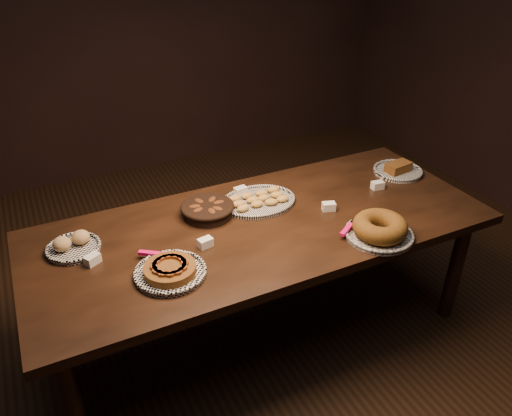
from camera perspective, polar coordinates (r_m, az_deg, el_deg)
name	(u,v)px	position (r m, az deg, el deg)	size (l,w,h in m)	color
ground	(262,329)	(3.07, 0.64, -13.69)	(5.00, 5.00, 0.00)	black
buffet_table	(262,235)	(2.64, 0.72, -3.12)	(2.40, 1.00, 0.75)	black
apple_tart_plate	(170,270)	(2.27, -9.80, -7.05)	(0.33, 0.36, 0.06)	white
madeleine_platter	(258,200)	(2.77, 0.28, 0.86)	(0.42, 0.34, 0.05)	black
bundt_cake_plate	(379,229)	(2.54, 13.93, -2.34)	(0.36, 0.38, 0.11)	black
croissant_basket	(208,209)	(2.66, -5.56, -0.10)	(0.33, 0.33, 0.07)	black
bread_roll_plate	(73,245)	(2.54, -20.21, -4.01)	(0.26, 0.26, 0.08)	white
loaf_plate	(398,170)	(3.22, 15.92, 4.21)	(0.30, 0.30, 0.07)	black
tent_cards	(257,214)	(2.63, 0.09, -0.72)	(1.71, 0.45, 0.04)	white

